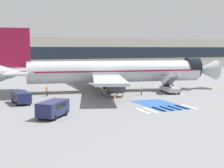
# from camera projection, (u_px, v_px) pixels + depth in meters

# --- Properties ---
(ground_plane) EXTENTS (600.00, 600.00, 0.00)m
(ground_plane) POSITION_uv_depth(u_px,v_px,m) (120.00, 91.00, 58.96)
(ground_plane) COLOR slate
(apron_leadline_yellow) EXTENTS (75.10, 13.62, 0.01)m
(apron_leadline_yellow) POSITION_uv_depth(u_px,v_px,m) (116.00, 91.00, 58.55)
(apron_leadline_yellow) COLOR gold
(apron_leadline_yellow) RESTS_ON ground_plane
(apron_stand_patch_blue) EXTENTS (5.05, 9.01, 0.01)m
(apron_stand_patch_blue) POSITION_uv_depth(u_px,v_px,m) (160.00, 105.00, 44.13)
(apron_stand_patch_blue) COLOR #2856A8
(apron_stand_patch_blue) RESTS_ON ground_plane
(apron_walkway_bar_0) EXTENTS (0.44, 3.60, 0.01)m
(apron_walkway_bar_0) POSITION_uv_depth(u_px,v_px,m) (143.00, 111.00, 39.93)
(apron_walkway_bar_0) COLOR silver
(apron_walkway_bar_0) RESTS_ON ground_plane
(apron_walkway_bar_1) EXTENTS (0.44, 3.60, 0.01)m
(apron_walkway_bar_1) POSITION_uv_depth(u_px,v_px,m) (151.00, 110.00, 40.39)
(apron_walkway_bar_1) COLOR silver
(apron_walkway_bar_1) RESTS_ON ground_plane
(apron_walkway_bar_2) EXTENTS (0.44, 3.60, 0.01)m
(apron_walkway_bar_2) POSITION_uv_depth(u_px,v_px,m) (159.00, 109.00, 40.84)
(apron_walkway_bar_2) COLOR silver
(apron_walkway_bar_2) RESTS_ON ground_plane
(apron_walkway_bar_3) EXTENTS (0.44, 3.60, 0.01)m
(apron_walkway_bar_3) POSITION_uv_depth(u_px,v_px,m) (167.00, 109.00, 41.29)
(apron_walkway_bar_3) COLOR silver
(apron_walkway_bar_3) RESTS_ON ground_plane
(apron_walkway_bar_4) EXTENTS (0.44, 3.60, 0.01)m
(apron_walkway_bar_4) POSITION_uv_depth(u_px,v_px,m) (175.00, 108.00, 41.75)
(apron_walkway_bar_4) COLOR silver
(apron_walkway_bar_4) RESTS_ON ground_plane
(apron_walkway_bar_5) EXTENTS (0.44, 3.60, 0.01)m
(apron_walkway_bar_5) POSITION_uv_depth(u_px,v_px,m) (182.00, 107.00, 42.20)
(apron_walkway_bar_5) COLOR silver
(apron_walkway_bar_5) RESTS_ON ground_plane
(apron_walkway_bar_6) EXTENTS (0.44, 3.60, 0.01)m
(apron_walkway_bar_6) POSITION_uv_depth(u_px,v_px,m) (189.00, 107.00, 42.66)
(apron_walkway_bar_6) COLOR silver
(apron_walkway_bar_6) RESTS_ON ground_plane
(airliner) EXTENTS (42.62, 33.24, 11.48)m
(airliner) POSITION_uv_depth(u_px,v_px,m) (113.00, 72.00, 58.00)
(airliner) COLOR #B7BCC4
(airliner) RESTS_ON ground_plane
(boarding_stairs_forward) EXTENTS (3.01, 5.49, 3.97)m
(boarding_stairs_forward) POSITION_uv_depth(u_px,v_px,m) (170.00, 87.00, 55.90)
(boarding_stairs_forward) COLOR #ADB2BA
(boarding_stairs_forward) RESTS_ON ground_plane
(fuel_tanker) EXTENTS (9.23, 3.87, 3.21)m
(fuel_tanker) POSITION_uv_depth(u_px,v_px,m) (62.00, 75.00, 74.37)
(fuel_tanker) COLOR #38383D
(fuel_tanker) RESTS_ON ground_plane
(service_van_0) EXTENTS (4.46, 4.74, 1.92)m
(service_van_0) POSITION_uv_depth(u_px,v_px,m) (53.00, 108.00, 35.85)
(service_van_0) COLOR #1E234C
(service_van_0) RESTS_ON ground_plane
(service_van_2) EXTENTS (2.46, 5.04, 1.74)m
(service_van_2) POSITION_uv_depth(u_px,v_px,m) (21.00, 96.00, 44.98)
(service_van_2) COLOR #1E234C
(service_van_2) RESTS_ON ground_plane
(ground_crew_0) EXTENTS (0.42, 0.49, 1.65)m
(ground_crew_0) POSITION_uv_depth(u_px,v_px,m) (141.00, 89.00, 53.64)
(ground_crew_0) COLOR #191E38
(ground_crew_0) RESTS_ON ground_plane
(ground_crew_1) EXTENTS (0.48, 0.45, 1.69)m
(ground_crew_1) POSITION_uv_depth(u_px,v_px,m) (47.00, 90.00, 52.17)
(ground_crew_1) COLOR #2D2D33
(ground_crew_1) RESTS_ON ground_plane
(ground_crew_2) EXTENTS (0.39, 0.49, 1.72)m
(ground_crew_2) POSITION_uv_depth(u_px,v_px,m) (102.00, 90.00, 52.00)
(ground_crew_2) COLOR #2D2D33
(ground_crew_2) RESTS_ON ground_plane
(ground_crew_3) EXTENTS (0.32, 0.47, 1.83)m
(ground_crew_3) POSITION_uv_depth(u_px,v_px,m) (117.00, 89.00, 53.07)
(ground_crew_3) COLOR #191E38
(ground_crew_3) RESTS_ON ground_plane
(traffic_cone_0) EXTENTS (0.51, 0.51, 0.57)m
(traffic_cone_0) POSITION_uv_depth(u_px,v_px,m) (115.00, 97.00, 49.44)
(traffic_cone_0) COLOR orange
(traffic_cone_0) RESTS_ON ground_plane
(traffic_cone_1) EXTENTS (0.42, 0.42, 0.47)m
(traffic_cone_1) POSITION_uv_depth(u_px,v_px,m) (187.00, 90.00, 57.48)
(traffic_cone_1) COLOR orange
(traffic_cone_1) RESTS_ON ground_plane
(traffic_cone_2) EXTENTS (0.50, 0.50, 0.56)m
(traffic_cone_2) POSITION_uv_depth(u_px,v_px,m) (123.00, 95.00, 51.41)
(traffic_cone_2) COLOR orange
(traffic_cone_2) RESTS_ON ground_plane
(terminal_building) EXTENTS (139.00, 12.10, 11.71)m
(terminal_building) POSITION_uv_depth(u_px,v_px,m) (81.00, 54.00, 113.84)
(terminal_building) COLOR #B2AD9E
(terminal_building) RESTS_ON ground_plane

